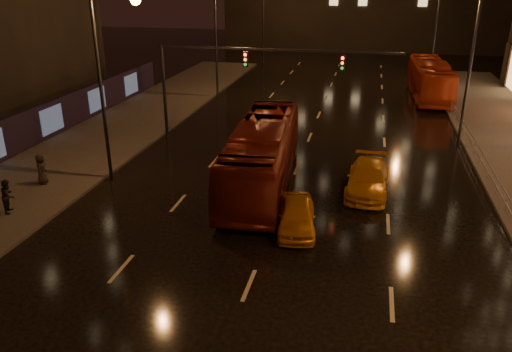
{
  "coord_description": "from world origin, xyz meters",
  "views": [
    {
      "loc": [
        3.58,
        -10.75,
        10.41
      ],
      "look_at": [
        -0.7,
        8.27,
        2.5
      ],
      "focal_mm": 35.0,
      "sensor_mm": 36.0,
      "label": 1
    }
  ],
  "objects_px": {
    "bus_red": "(262,154)",
    "taxi_far": "(368,179)",
    "pedestrian_c": "(41,169)",
    "pedestrian_b": "(8,196)",
    "taxi_near": "(297,215)",
    "bus_curb": "(430,79)"
  },
  "relations": [
    {
      "from": "bus_curb",
      "to": "bus_red",
      "type": "bearing_deg",
      "value": -116.26
    },
    {
      "from": "taxi_far",
      "to": "pedestrian_c",
      "type": "relative_size",
      "value": 3.07
    },
    {
      "from": "bus_curb",
      "to": "pedestrian_c",
      "type": "relative_size",
      "value": 7.31
    },
    {
      "from": "bus_red",
      "to": "pedestrian_b",
      "type": "bearing_deg",
      "value": -153.79
    },
    {
      "from": "taxi_far",
      "to": "taxi_near",
      "type": "bearing_deg",
      "value": -118.48
    },
    {
      "from": "pedestrian_c",
      "to": "pedestrian_b",
      "type": "bearing_deg",
      "value": 169.56
    },
    {
      "from": "pedestrian_b",
      "to": "pedestrian_c",
      "type": "bearing_deg",
      "value": -11.49
    },
    {
      "from": "bus_curb",
      "to": "taxi_near",
      "type": "height_order",
      "value": "bus_curb"
    },
    {
      "from": "bus_red",
      "to": "taxi_near",
      "type": "xyz_separation_m",
      "value": [
        2.54,
        -4.72,
        -1.01
      ]
    },
    {
      "from": "bus_red",
      "to": "bus_curb",
      "type": "height_order",
      "value": "bus_red"
    },
    {
      "from": "taxi_far",
      "to": "pedestrian_c",
      "type": "distance_m",
      "value": 16.96
    },
    {
      "from": "bus_curb",
      "to": "taxi_near",
      "type": "bearing_deg",
      "value": -107.73
    },
    {
      "from": "taxi_far",
      "to": "pedestrian_b",
      "type": "xyz_separation_m",
      "value": [
        -16.15,
        -6.29,
        0.22
      ]
    },
    {
      "from": "taxi_far",
      "to": "pedestrian_b",
      "type": "bearing_deg",
      "value": -155.8
    },
    {
      "from": "bus_curb",
      "to": "pedestrian_b",
      "type": "relative_size",
      "value": 7.48
    },
    {
      "from": "bus_red",
      "to": "bus_curb",
      "type": "bearing_deg",
      "value": 61.59
    },
    {
      "from": "bus_red",
      "to": "taxi_far",
      "type": "height_order",
      "value": "bus_red"
    },
    {
      "from": "taxi_near",
      "to": "pedestrian_c",
      "type": "xyz_separation_m",
      "value": [
        -13.73,
        1.85,
        0.29
      ]
    },
    {
      "from": "taxi_far",
      "to": "pedestrian_b",
      "type": "distance_m",
      "value": 17.33
    },
    {
      "from": "bus_red",
      "to": "taxi_near",
      "type": "distance_m",
      "value": 5.45
    },
    {
      "from": "taxi_near",
      "to": "pedestrian_b",
      "type": "xyz_separation_m",
      "value": [
        -13.19,
        -1.44,
        0.27
      ]
    },
    {
      "from": "pedestrian_c",
      "to": "bus_red",
      "type": "bearing_deg",
      "value": -95.51
    }
  ]
}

